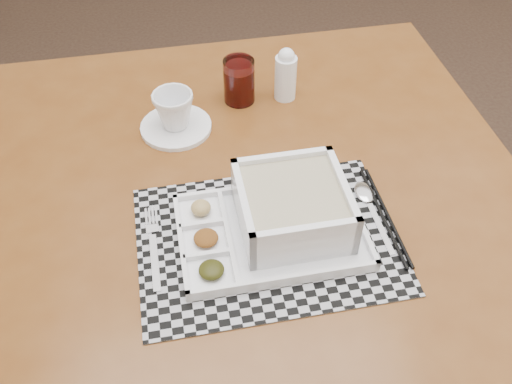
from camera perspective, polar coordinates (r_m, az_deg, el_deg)
floor at (r=2.22m, az=11.62°, el=-0.49°), size 5.00×5.00×0.00m
dining_table at (r=1.14m, az=-0.41°, el=-2.63°), size 1.10×1.10×0.80m
placemat at (r=1.00m, az=1.14°, el=-4.76°), size 0.46×0.34×0.00m
serving_tray at (r=0.98m, az=2.96°, el=-2.25°), size 0.33×0.23×0.09m
fork at (r=1.00m, az=-10.18°, el=-5.25°), size 0.02×0.19×0.00m
spoon at (r=1.08m, az=11.01°, el=-0.52°), size 0.04×0.18×0.01m
chopsticks at (r=1.05m, az=12.78°, el=-2.34°), size 0.02×0.24×0.01m
saucer at (r=1.22m, az=-8.00°, el=6.46°), size 0.15×0.15×0.01m
cup at (r=1.19m, az=-8.21°, el=8.11°), size 0.09×0.09×0.08m
juice_glass at (r=1.27m, az=-1.70°, el=10.90°), size 0.07×0.07×0.10m
creamer_bottle at (r=1.27m, az=2.98°, el=11.66°), size 0.05×0.05×0.12m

